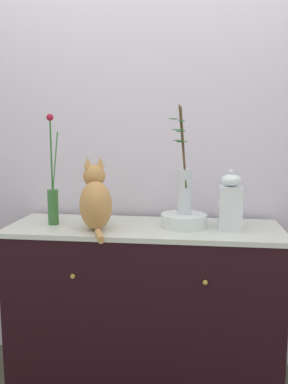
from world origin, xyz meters
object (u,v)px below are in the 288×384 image
Objects in this scene: jar_lidded_porcelain at (230,203)px; vase_slim_green at (53,198)px; cat_sitting at (96,201)px; bowl_porcelain at (184,220)px; sideboard at (144,307)px; vase_glass_clear at (184,186)px.

vase_slim_green is at bearing -179.55° from jar_lidded_porcelain.
bowl_porcelain is (0.44, 0.10, -0.11)m from cat_sitting.
vase_glass_clear is (0.20, 0.01, 0.66)m from sideboard.
jar_lidded_porcelain is (0.67, 0.08, -0.01)m from cat_sitting.
jar_lidded_porcelain is at bearing -4.48° from vase_glass_clear.
vase_slim_green is 0.69m from vase_glass_clear.
vase_glass_clear is at bearing 2.36° from sideboard.
cat_sitting is 0.26m from vase_slim_green.
cat_sitting is 0.68m from jar_lidded_porcelain.
sideboard is at bearing 2.03° from vase_slim_green.
cat_sitting reaches higher than sideboard.
bowl_porcelain is at bearing 54.91° from vase_glass_clear.
vase_glass_clear is (0.44, 0.10, 0.07)m from cat_sitting.
vase_slim_green is at bearing -177.97° from sideboard.
vase_glass_clear is 0.25m from jar_lidded_porcelain.
jar_lidded_porcelain reaches higher than bowl_porcelain.
sideboard is at bearing 20.36° from cat_sitting.
jar_lidded_porcelain is (0.44, -0.01, 0.58)m from sideboard.
vase_slim_green is 2.45× the size of bowl_porcelain.
cat_sitting is at bearing -15.77° from vase_slim_green.
bowl_porcelain is at bearing 174.64° from jar_lidded_porcelain.
sideboard is 0.69m from vase_glass_clear.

